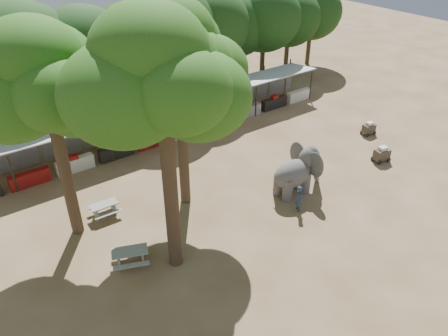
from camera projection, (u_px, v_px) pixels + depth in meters
ground at (296, 236)px, 22.57m from camera, size 100.00×100.00×0.00m
vendor_stalls at (164, 121)px, 31.50m from camera, size 28.00×2.99×2.80m
yard_tree_left at (40, 82)px, 18.68m from camera, size 7.10×6.90×11.02m
yard_tree_center at (156, 78)px, 16.19m from camera, size 7.10×6.90×12.04m
yard_tree_back at (173, 55)px, 20.79m from camera, size 7.10×6.90×11.36m
backdrop_trees at (126, 45)px, 32.78m from camera, size 46.46×5.95×8.33m
elephant at (298, 171)px, 25.38m from camera, size 3.57×2.75×2.75m
handler at (299, 198)px, 24.03m from camera, size 0.58×0.68×1.60m
picnic_table_near at (130, 255)px, 20.57m from camera, size 2.11×2.01×0.84m
picnic_table_far at (104, 208)px, 23.81m from camera, size 1.54×1.39×0.75m
cart_front at (382, 154)px, 28.74m from camera, size 1.22×0.92×1.08m
cart_back at (369, 128)px, 32.07m from camera, size 1.07×0.75×0.98m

